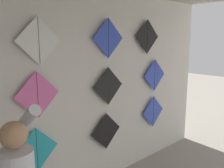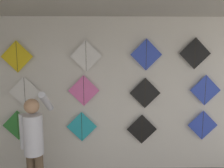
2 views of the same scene
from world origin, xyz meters
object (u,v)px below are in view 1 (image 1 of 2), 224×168
Objects in this scene: kite_10 at (108,38)px; kite_11 at (147,37)px; kite_1 at (37,150)px; kite_3 at (153,111)px; kite_9 at (39,41)px; kite_2 at (106,131)px; kite_7 at (155,75)px; kite_5 at (37,95)px; kite_6 at (108,86)px.

kite_11 is (0.85, 0.00, 0.02)m from kite_10.
kite_1 is 1.00× the size of kite_11.
kite_9 reaches higher than kite_3.
kite_1 is at bearing 180.00° from kite_2.
kite_7 is 1.00× the size of kite_9.
kite_2 is 1.00× the size of kite_10.
kite_10 is (1.05, 0.00, 0.03)m from kite_9.
kite_3 is 1.00× the size of kite_11.
kite_9 is 1.90m from kite_11.
kite_3 is at bearing 0.00° from kite_5.
kite_7 is (0.01, 0.00, 0.65)m from kite_3.
kite_9 is at bearing 180.00° from kite_11.
kite_7 is at bearing 0.00° from kite_2.
kite_10 is at bearing 0.00° from kite_6.
kite_6 is 1.00× the size of kite_10.
kite_5 is at bearing 180.00° from kite_10.
kite_10 reaches higher than kite_5.
kite_6 is at bearing 180.00° from kite_11.
kite_9 reaches higher than kite_7.
kite_10 is (0.05, 0.00, 1.35)m from kite_2.
kite_1 is 2.21m from kite_3.
kite_11 reaches higher than kite_10.
kite_3 is at bearing 0.00° from kite_1.
kite_10 is 0.85m from kite_11.
kite_11 reaches higher than kite_7.
kite_11 reaches higher than kite_2.
kite_7 is at bearing 0.00° from kite_1.
kite_9 is at bearing 180.00° from kite_3.
kite_6 is 1.08m from kite_7.
kite_11 is at bearing 0.00° from kite_2.
kite_11 is at bearing 0.00° from kite_6.
kite_1 is 1.30m from kite_6.
kite_9 is (0.05, 0.00, 0.61)m from kite_5.
kite_9 is at bearing 180.00° from kite_2.
kite_5 is (-2.16, 0.00, 0.65)m from kite_3.
kite_11 is at bearing 0.00° from kite_9.
kite_1 is at bearing 180.00° from kite_5.
kite_9 is 1.05m from kite_10.
kite_7 is 1.25m from kite_10.
kite_6 reaches higher than kite_2.
kite_3 reaches higher than kite_2.
kite_1 is 1.00× the size of kite_7.
kite_1 is 1.00× the size of kite_2.
kite_10 is 1.00× the size of kite_11.
kite_6 is at bearing 180.00° from kite_10.
kite_6 is (-1.07, 0.00, 0.60)m from kite_3.
kite_9 is at bearing 0.00° from kite_5.
kite_2 is at bearing 180.00° from kite_11.
kite_9 reaches higher than kite_5.
kite_3 is 1.00× the size of kite_10.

